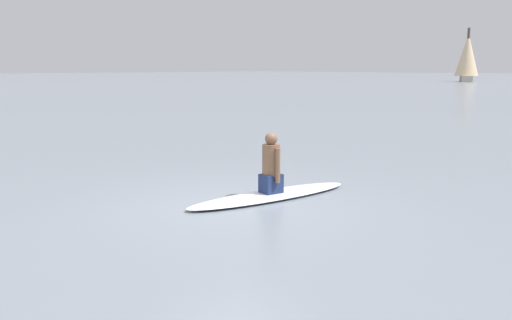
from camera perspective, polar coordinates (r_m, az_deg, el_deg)
name	(u,v)px	position (r m, az deg, el deg)	size (l,w,h in m)	color
ground_plane	(235,205)	(9.06, -2.22, -4.77)	(400.00, 400.00, 0.00)	gray
surfboard	(271,195)	(9.57, 1.57, -3.69)	(3.37, 0.73, 0.10)	white
person_paddler	(271,166)	(9.46, 1.58, -0.59)	(0.46, 0.38, 1.06)	navy
sailboat_near_right	(467,57)	(92.77, 21.19, 10.03)	(4.88, 5.17, 8.26)	#B2A893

